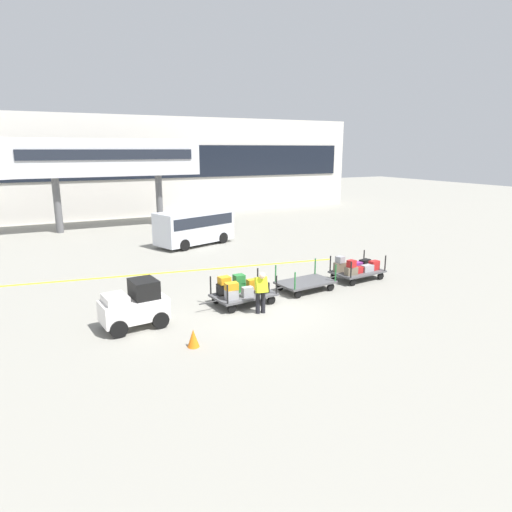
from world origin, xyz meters
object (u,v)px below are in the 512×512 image
Objects in this scene: baggage_tug at (135,306)px; safety_cone_near at (193,338)px; baggage_cart_lead at (241,290)px; baggage_cart_middle at (305,283)px; baggage_handler at (261,291)px; shuttle_van at (195,225)px; baggage_cart_tail at (356,269)px.

safety_cone_near is at bearing -62.42° from baggage_tug.
baggage_cart_lead is at bearing 44.21° from safety_cone_near.
baggage_cart_middle is 6.67m from safety_cone_near.
shuttle_van reaches higher than baggage_handler.
baggage_cart_lead is 3.99m from safety_cone_near.
baggage_cart_tail is 6.10m from baggage_handler.
shuttle_van reaches higher than baggage_tug.
safety_cone_near is (-5.92, -3.06, -0.07)m from baggage_cart_middle.
shuttle_van is at bearing 81.61° from baggage_handler.
baggage_tug reaches higher than baggage_cart_tail.
baggage_tug is 1.41× the size of baggage_handler.
baggage_handler is at bearing -80.70° from baggage_cart_lead.
baggage_cart_middle is at bearing 27.36° from safety_cone_near.
baggage_cart_tail is 0.59× the size of shuttle_van.
baggage_handler is (-5.79, -1.87, 0.35)m from baggage_cart_tail.
safety_cone_near is at bearing -153.49° from baggage_handler.
shuttle_van reaches higher than safety_cone_near.
shuttle_van is at bearing 70.55° from safety_cone_near.
baggage_tug is 0.72× the size of baggage_cart_middle.
baggage_tug is 4.32m from baggage_handler.
baggage_handler reaches higher than baggage_cart_tail.
baggage_cart_lead is 1.96× the size of baggage_handler.
baggage_tug is 0.43× the size of shuttle_van.
baggage_cart_tail is at bearing 6.39° from baggage_cart_middle.
safety_cone_near is (-4.86, -13.78, -0.96)m from shuttle_van.
baggage_handler is at bearing -10.20° from baggage_tug.
baggage_cart_lead is 3.09m from baggage_cart_middle.
baggage_tug is 13.00m from shuttle_van.
shuttle_van is (1.81, 12.25, 0.37)m from baggage_handler.
baggage_cart_lead is 6.03m from baggage_cart_tail.
baggage_tug is 10.11m from baggage_cart_tail.
baggage_cart_middle is 1.00× the size of baggage_cart_tail.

